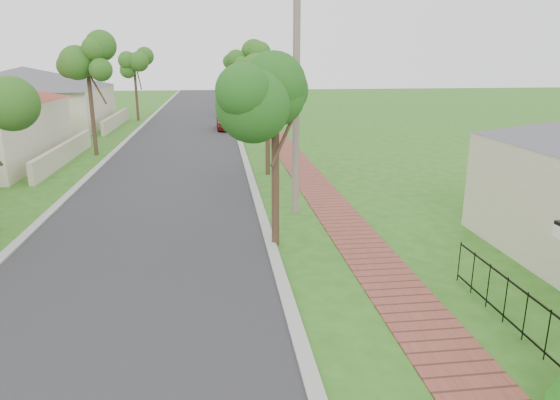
{
  "coord_description": "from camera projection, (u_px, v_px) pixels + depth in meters",
  "views": [
    {
      "loc": [
        -0.77,
        -6.49,
        5.22
      ],
      "look_at": [
        0.86,
        6.41,
        1.5
      ],
      "focal_mm": 32.0,
      "sensor_mm": 36.0,
      "label": 1
    }
  ],
  "objects": [
    {
      "name": "road",
      "position": [
        176.0,
        160.0,
        26.44
      ],
      "size": [
        7.0,
        120.0,
        0.02
      ],
      "primitive_type": "cube",
      "color": "#28282B",
      "rests_on": "ground"
    },
    {
      "name": "kerb_right",
      "position": [
        245.0,
        158.0,
        26.88
      ],
      "size": [
        0.3,
        120.0,
        0.1
      ],
      "primitive_type": "cube",
      "color": "#9E9E99",
      "rests_on": "ground"
    },
    {
      "name": "kerb_left",
      "position": [
        105.0,
        162.0,
        26.0
      ],
      "size": [
        0.3,
        120.0,
        0.1
      ],
      "primitive_type": "cube",
      "color": "#9E9E99",
      "rests_on": "ground"
    },
    {
      "name": "sidewalk",
      "position": [
        292.0,
        157.0,
        27.19
      ],
      "size": [
        1.5,
        120.0,
        0.03
      ],
      "primitive_type": "cube",
      "color": "brown",
      "rests_on": "ground"
    },
    {
      "name": "street_trees",
      "position": [
        182.0,
        69.0,
        31.73
      ],
      "size": [
        10.7,
        37.65,
        5.89
      ],
      "color": "#382619",
      "rests_on": "ground"
    },
    {
      "name": "far_house_grey",
      "position": [
        27.0,
        97.0,
        37.71
      ],
      "size": [
        15.56,
        15.56,
        4.6
      ],
      "color": "beige",
      "rests_on": "ground"
    },
    {
      "name": "parked_car_red",
      "position": [
        227.0,
        120.0,
        37.52
      ],
      "size": [
        1.7,
        4.1,
        1.39
      ],
      "primitive_type": "imported",
      "rotation": [
        0.0,
        0.0,
        0.02
      ],
      "color": "maroon",
      "rests_on": "ground"
    },
    {
      "name": "parked_car_white",
      "position": [
        229.0,
        108.0,
        46.61
      ],
      "size": [
        1.77,
        4.16,
        1.33
      ],
      "primitive_type": "imported",
      "rotation": [
        0.0,
        0.0,
        -0.09
      ],
      "color": "silver",
      "rests_on": "ground"
    },
    {
      "name": "near_tree",
      "position": [
        275.0,
        98.0,
        13.34
      ],
      "size": [
        2.05,
        2.05,
        5.26
      ],
      "color": "#382619",
      "rests_on": "ground"
    },
    {
      "name": "utility_pole",
      "position": [
        296.0,
        93.0,
        16.36
      ],
      "size": [
        1.2,
        0.24,
        8.07
      ],
      "color": "#7A6A5F",
      "rests_on": "ground"
    }
  ]
}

